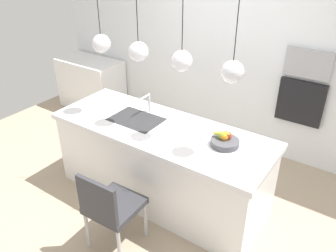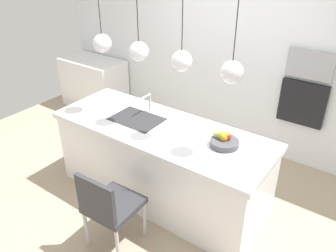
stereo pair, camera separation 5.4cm
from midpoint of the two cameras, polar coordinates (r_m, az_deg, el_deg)
name	(u,v)px [view 2 (the right image)]	position (r m, az deg, el deg)	size (l,w,h in m)	color
floor	(161,194)	(4.14, -0.77, -11.34)	(6.60, 6.60, 0.00)	tan
back_wall	(233,53)	(4.78, 11.13, 11.77)	(6.00, 0.10, 2.60)	white
kitchen_island	(161,163)	(3.85, -0.81, -6.14)	(2.43, 0.90, 0.91)	white
sink_basin	(137,119)	(3.79, -4.82, 1.10)	(0.56, 0.40, 0.02)	#2D2D30
faucet	(148,101)	(3.87, -2.89, 4.24)	(0.02, 0.17, 0.22)	silver
fruit_bowl	(224,141)	(3.33, 9.80, -2.42)	(0.28, 0.28, 0.15)	#4C4C51
side_counter	(94,83)	(6.15, -11.95, 6.97)	(1.10, 0.60, 0.85)	white
microwave	(311,64)	(4.40, 23.00, 9.43)	(0.54, 0.08, 0.34)	#9E9EA3
oven	(302,103)	(4.57, 21.80, 3.56)	(0.56, 0.08, 0.56)	black
chair_near	(109,205)	(3.29, -9.35, -12.91)	(0.47, 0.49, 0.88)	#333338
pendant_light_left	(102,43)	(3.78, -10.48, 13.42)	(0.20, 0.20, 0.80)	silver
pendant_light_center_left	(139,51)	(3.45, -4.41, 12.30)	(0.20, 0.20, 0.80)	silver
pendant_light_center_right	(182,61)	(3.16, 2.77, 10.79)	(0.20, 0.20, 0.80)	silver
pendant_light_right	(232,72)	(2.94, 11.12, 8.81)	(0.20, 0.20, 0.80)	silver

